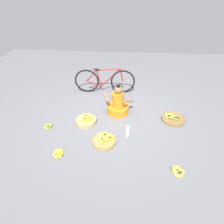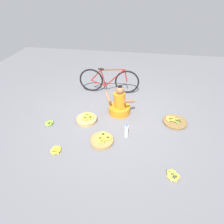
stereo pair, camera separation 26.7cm
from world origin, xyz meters
TOP-DOWN VIEW (x-y plane):
  - ground_plane at (0.00, 0.00)m, footprint 10.00×10.00m
  - vendor_woman_front at (0.11, 0.30)m, footprint 0.75×0.52m
  - bicycle_leaning at (-0.33, 1.30)m, footprint 1.70×0.12m
  - banana_basket_back_center at (1.42, 0.08)m, footprint 0.54×0.54m
  - banana_basket_back_left at (-0.60, -0.16)m, footprint 0.48×0.48m
  - banana_basket_mid_left at (-0.11, -0.78)m, footprint 0.48×0.48m
  - loose_bananas_back_right at (1.23, -1.41)m, footprint 0.24×0.27m
  - loose_bananas_front_center at (-1.42, -0.42)m, footprint 0.21×0.22m
  - loose_bananas_mid_right at (-0.93, -1.17)m, footprint 0.21×0.27m
  - water_bottle at (0.36, -0.56)m, footprint 0.07×0.07m

SIDE VIEW (x-z plane):
  - ground_plane at x=0.00m, z-range 0.00..0.00m
  - loose_bananas_front_center at x=-1.42m, z-range -0.02..0.07m
  - loose_bananas_mid_right at x=-0.93m, z-range -0.02..0.07m
  - loose_bananas_back_right at x=1.23m, z-range -0.02..0.08m
  - banana_basket_back_center at x=1.42m, z-range -0.03..0.11m
  - banana_basket_mid_left at x=-0.11m, z-range -0.02..0.12m
  - banana_basket_back_left at x=-0.60m, z-range -0.02..0.14m
  - water_bottle at x=0.36m, z-range -0.01..0.30m
  - vendor_woman_front at x=0.11m, z-range -0.14..0.62m
  - bicycle_leaning at x=-0.33m, z-range -0.01..0.73m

